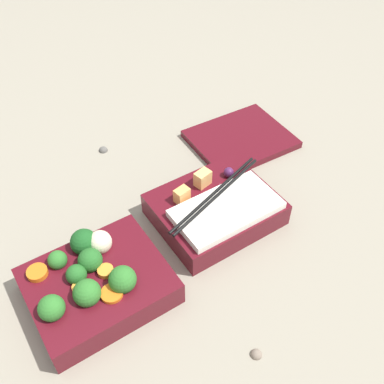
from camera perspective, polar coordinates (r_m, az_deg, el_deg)
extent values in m
plane|color=gray|center=(0.69, -2.76, -8.29)|extent=(3.00, 3.00, 0.00)
cube|color=#510F19|center=(0.65, -11.91, -11.32)|extent=(0.19, 0.15, 0.04)
sphere|color=#2D7028|center=(0.65, -16.71, -8.26)|extent=(0.03, 0.03, 0.03)
sphere|color=#19511E|center=(0.66, -13.58, -6.19)|extent=(0.04, 0.04, 0.04)
sphere|color=#2D7028|center=(0.61, -17.42, -13.88)|extent=(0.03, 0.03, 0.03)
sphere|color=#236023|center=(0.63, -14.47, -10.12)|extent=(0.03, 0.03, 0.03)
sphere|color=#2D7028|center=(0.61, -13.19, -12.36)|extent=(0.04, 0.04, 0.04)
sphere|color=#236023|center=(0.64, -12.80, -8.45)|extent=(0.03, 0.03, 0.03)
sphere|color=#2D7028|center=(0.61, -8.82, -10.92)|extent=(0.04, 0.04, 0.04)
cylinder|color=orange|center=(0.63, -11.09, -9.54)|extent=(0.03, 0.03, 0.01)
cylinder|color=orange|center=(0.62, -13.91, -11.72)|extent=(0.03, 0.03, 0.01)
cylinder|color=orange|center=(0.65, -19.06, -9.65)|extent=(0.03, 0.03, 0.01)
cylinder|color=orange|center=(0.61, -10.15, -12.57)|extent=(0.04, 0.04, 0.01)
sphere|color=beige|center=(0.66, -11.62, -6.25)|extent=(0.03, 0.03, 0.03)
cube|color=#510F19|center=(0.73, 2.93, -2.20)|extent=(0.19, 0.15, 0.04)
cube|color=silver|center=(0.69, 4.56, -2.36)|extent=(0.16, 0.09, 0.01)
cube|color=#F4A356|center=(0.70, -1.29, -0.40)|extent=(0.03, 0.02, 0.02)
cube|color=#EAB266|center=(0.73, 1.37, 1.74)|extent=(0.03, 0.02, 0.03)
sphere|color=#4C1E4C|center=(0.75, 4.69, 2.52)|extent=(0.02, 0.02, 0.02)
cylinder|color=black|center=(0.70, 3.26, -0.40)|extent=(0.20, 0.07, 0.01)
cylinder|color=black|center=(0.70, 2.81, -0.14)|extent=(0.20, 0.07, 0.01)
cube|color=#510F19|center=(0.88, 6.19, 6.69)|extent=(0.19, 0.16, 0.01)
sphere|color=#7A6B5B|center=(0.61, 8.18, -19.63)|extent=(0.02, 0.02, 0.02)
sphere|color=#595651|center=(0.88, -11.22, 5.38)|extent=(0.02, 0.02, 0.02)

